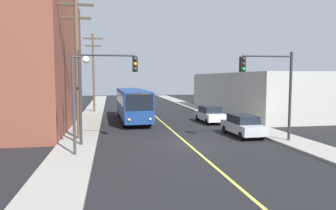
# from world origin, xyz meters

# --- Properties ---
(ground_plane) EXTENTS (120.00, 120.00, 0.00)m
(ground_plane) POSITION_xyz_m (0.00, 0.00, 0.00)
(ground_plane) COLOR black
(sidewalk_left) EXTENTS (2.50, 90.00, 0.15)m
(sidewalk_left) POSITION_xyz_m (-7.25, 10.00, 0.07)
(sidewalk_left) COLOR gray
(sidewalk_left) RESTS_ON ground
(sidewalk_right) EXTENTS (2.50, 90.00, 0.15)m
(sidewalk_right) POSITION_xyz_m (7.25, 10.00, 0.07)
(sidewalk_right) COLOR gray
(sidewalk_right) RESTS_ON ground
(lane_stripe_center) EXTENTS (0.16, 60.00, 0.01)m
(lane_stripe_center) POSITION_xyz_m (0.00, 15.00, 0.01)
(lane_stripe_center) COLOR #D8CC4C
(lane_stripe_center) RESTS_ON ground
(building_left_brick) EXTENTS (10.00, 18.58, 12.51)m
(building_left_brick) POSITION_xyz_m (-13.49, 10.28, 6.25)
(building_left_brick) COLOR brown
(building_left_brick) RESTS_ON ground
(building_right_warehouse) EXTENTS (12.00, 23.89, 5.03)m
(building_right_warehouse) POSITION_xyz_m (14.49, 17.39, 2.51)
(building_right_warehouse) COLOR #B2B2A8
(building_right_warehouse) RESTS_ON ground
(city_bus) EXTENTS (2.92, 12.22, 3.20)m
(city_bus) POSITION_xyz_m (-2.84, 12.19, 1.82)
(city_bus) COLOR navy
(city_bus) RESTS_ON ground
(parked_car_silver) EXTENTS (1.90, 4.44, 1.62)m
(parked_car_silver) POSITION_xyz_m (4.79, 2.06, 0.84)
(parked_car_silver) COLOR #B7B7BC
(parked_car_silver) RESTS_ON ground
(parked_car_white) EXTENTS (1.90, 4.44, 1.62)m
(parked_car_white) POSITION_xyz_m (4.60, 9.34, 0.84)
(parked_car_white) COLOR silver
(parked_car_white) RESTS_ON ground
(utility_pole_near) EXTENTS (2.40, 0.28, 9.87)m
(utility_pole_near) POSITION_xyz_m (-7.28, 2.69, 5.58)
(utility_pole_near) COLOR brown
(utility_pole_near) RESTS_ON sidewalk_left
(utility_pole_mid) EXTENTS (2.40, 0.28, 9.79)m
(utility_pole_mid) POSITION_xyz_m (-7.11, 20.51, 5.54)
(utility_pole_mid) COLOR brown
(utility_pole_mid) RESTS_ON sidewalk_left
(traffic_signal_left_corner) EXTENTS (3.75, 0.48, 6.00)m
(traffic_signal_left_corner) POSITION_xyz_m (-5.41, 0.53, 4.30)
(traffic_signal_left_corner) COLOR #2D2D33
(traffic_signal_left_corner) RESTS_ON sidewalk_left
(traffic_signal_right_corner) EXTENTS (3.75, 0.48, 6.00)m
(traffic_signal_right_corner) POSITION_xyz_m (5.41, -0.67, 4.30)
(traffic_signal_right_corner) COLOR #2D2D33
(traffic_signal_right_corner) RESTS_ON sidewalk_right
(street_lamp_left) EXTENTS (0.98, 0.40, 5.50)m
(street_lamp_left) POSITION_xyz_m (-6.83, -2.06, 3.74)
(street_lamp_left) COLOR #38383D
(street_lamp_left) RESTS_ON sidewalk_left
(fire_hydrant) EXTENTS (0.44, 0.26, 0.84)m
(fire_hydrant) POSITION_xyz_m (6.85, 5.65, 0.58)
(fire_hydrant) COLOR red
(fire_hydrant) RESTS_ON sidewalk_right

